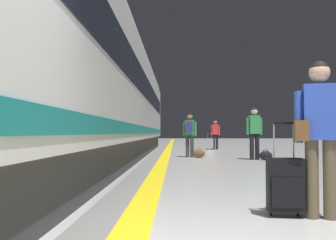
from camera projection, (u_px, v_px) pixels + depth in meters
safety_line_strip at (163, 160)px, 12.50m from camera, size 0.36×80.00×0.01m
tactile_edge_band at (154, 160)px, 12.51m from camera, size 0.59×80.00×0.01m
high_speed_train at (79, 71)px, 9.60m from camera, size 2.94×33.28×4.97m
traveller_foreground at (319, 127)px, 3.95m from camera, size 0.55×0.30×1.67m
rolling_suitcase_foreground at (285, 185)px, 4.02m from camera, size 0.40×0.27×1.02m
passenger_near at (190, 131)px, 13.90m from camera, size 0.50×0.36×1.63m
duffel_bag_near at (199, 154)px, 13.61m from camera, size 0.44×0.26×0.36m
passenger_mid at (254, 129)px, 12.63m from camera, size 0.55×0.25×1.76m
duffel_bag_mid at (266, 156)px, 12.37m from camera, size 0.44×0.26×0.36m
passenger_far at (215, 132)px, 20.57m from camera, size 0.51×0.21×1.63m
suitcase_far at (210, 143)px, 20.38m from camera, size 0.41×0.29×1.00m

